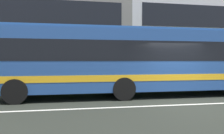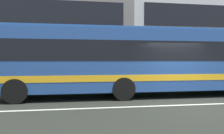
% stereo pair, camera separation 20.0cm
% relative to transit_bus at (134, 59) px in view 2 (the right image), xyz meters
% --- Properties ---
extents(ground_plane, '(160.00, 160.00, 0.00)m').
position_rel_transit_bus_xyz_m(ground_plane, '(1.61, -2.52, -1.79)').
color(ground_plane, '#262A23').
extents(lane_centre_line, '(60.00, 0.16, 0.01)m').
position_rel_transit_bus_xyz_m(lane_centre_line, '(1.61, -2.52, -1.78)').
color(lane_centre_line, silver).
rests_on(lane_centre_line, ground_plane).
extents(hedge_row_far, '(23.25, 1.10, 1.14)m').
position_rel_transit_bus_xyz_m(hedge_row_far, '(1.91, 3.88, -1.22)').
color(hedge_row_far, '#31631E').
rests_on(hedge_row_far, ground_plane).
extents(apartment_block_left, '(23.14, 9.07, 9.50)m').
position_rel_transit_bus_xyz_m(apartment_block_left, '(-9.58, 11.94, 2.96)').
color(apartment_block_left, gray).
rests_on(apartment_block_left, ground_plane).
extents(apartment_block_right, '(21.50, 9.07, 9.71)m').
position_rel_transit_bus_xyz_m(apartment_block_right, '(12.75, 11.94, 3.07)').
color(apartment_block_right, silver).
rests_on(apartment_block_right, ground_plane).
extents(transit_bus, '(12.43, 2.67, 3.24)m').
position_rel_transit_bus_xyz_m(transit_bus, '(0.00, 0.00, 0.00)').
color(transit_bus, '#285097').
rests_on(transit_bus, ground_plane).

